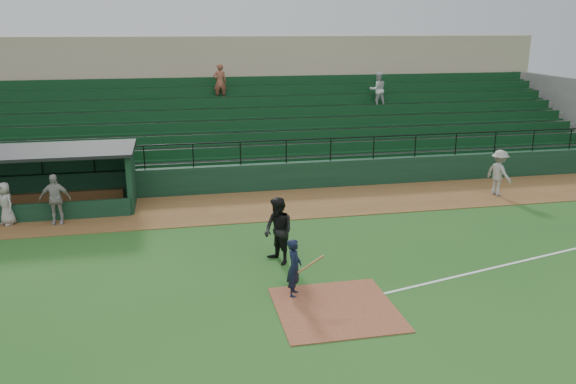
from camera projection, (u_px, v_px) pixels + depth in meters
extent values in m
plane|color=#21511A|center=(326.00, 292.00, 15.36)|extent=(90.00, 90.00, 0.00)
cube|color=brown|center=(273.00, 205.00, 22.88)|extent=(40.00, 4.00, 0.03)
cube|color=brown|center=(336.00, 309.00, 14.41)|extent=(3.00, 3.00, 0.03)
cube|color=white|center=(559.00, 252.00, 18.04)|extent=(17.49, 4.44, 0.01)
cube|color=#10321E|center=(264.00, 177.00, 24.78)|extent=(36.00, 0.35, 1.20)
cylinder|color=black|center=(263.00, 141.00, 24.34)|extent=(36.00, 0.06, 0.06)
cube|color=slate|center=(248.00, 131.00, 29.06)|extent=(36.00, 9.00, 3.60)
cube|color=#0F3819|center=(249.00, 124.00, 28.46)|extent=(34.56, 8.00, 4.05)
cube|color=slate|center=(560.00, 114.00, 32.53)|extent=(0.35, 9.50, 4.20)
cube|color=tan|center=(233.00, 90.00, 34.78)|extent=(38.00, 3.00, 6.40)
cube|color=slate|center=(237.00, 85.00, 32.76)|extent=(36.00, 2.00, 0.20)
imported|color=silver|center=(378.00, 90.00, 30.70)|extent=(0.92, 0.72, 1.90)
imported|color=brown|center=(220.00, 82.00, 29.88)|extent=(0.70, 0.46, 1.92)
cube|color=#10321E|center=(24.00, 175.00, 22.92)|extent=(8.50, 0.20, 2.30)
cube|color=#10321E|center=(131.00, 178.00, 22.52)|extent=(0.20, 2.60, 2.30)
cube|color=black|center=(12.00, 152.00, 21.36)|extent=(8.90, 3.20, 0.12)
cube|color=olive|center=(25.00, 199.00, 22.79)|extent=(7.65, 0.40, 0.50)
cube|color=#10321E|center=(10.00, 214.00, 20.65)|extent=(8.50, 0.12, 0.70)
imported|color=black|center=(294.00, 268.00, 14.95)|extent=(0.56, 0.68, 1.59)
cylinder|color=olive|center=(311.00, 264.00, 14.79)|extent=(0.79, 0.34, 0.35)
imported|color=black|center=(278.00, 231.00, 17.01)|extent=(1.13, 1.23, 2.04)
imported|color=#9F9994|center=(499.00, 173.00, 23.94)|extent=(1.01, 1.39, 1.93)
imported|color=#A7A29C|center=(55.00, 199.00, 20.40)|extent=(1.10, 0.49, 1.85)
imported|color=#A09C96|center=(6.00, 203.00, 20.35)|extent=(0.90, 0.89, 1.57)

